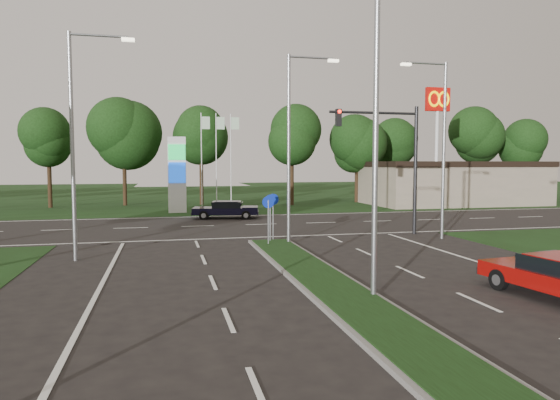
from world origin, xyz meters
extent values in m
plane|color=black|center=(0.00, 0.00, 0.00)|extent=(160.00, 160.00, 0.00)
cube|color=black|center=(0.00, 55.00, 0.00)|extent=(160.00, 50.00, 0.02)
cube|color=black|center=(0.00, 24.00, 0.00)|extent=(160.00, 12.00, 0.02)
cube|color=slate|center=(0.00, 4.00, 0.06)|extent=(2.00, 26.00, 0.12)
cube|color=gray|center=(22.00, 36.00, 2.00)|extent=(16.00, 9.00, 4.00)
cylinder|color=gray|center=(0.80, 6.00, 4.50)|extent=(0.16, 0.16, 9.00)
cylinder|color=gray|center=(0.80, 16.00, 4.50)|extent=(0.16, 0.16, 9.00)
cylinder|color=gray|center=(1.90, 16.00, 8.90)|extent=(2.20, 0.10, 0.10)
cube|color=#FFF2CC|center=(3.00, 16.00, 8.80)|extent=(0.50, 0.22, 0.12)
cylinder|color=gray|center=(-8.50, 14.00, 4.50)|extent=(0.16, 0.16, 9.00)
cylinder|color=gray|center=(-7.40, 14.00, 8.90)|extent=(2.20, 0.10, 0.10)
cube|color=#FFF2CC|center=(-6.30, 14.00, 8.80)|extent=(0.50, 0.22, 0.12)
cylinder|color=gray|center=(9.00, 16.00, 4.50)|extent=(0.16, 0.16, 9.00)
cylinder|color=gray|center=(7.90, 16.00, 8.90)|extent=(2.20, 0.10, 0.10)
cube|color=#FFF2CC|center=(6.80, 16.00, 8.80)|extent=(0.50, 0.22, 0.12)
cylinder|color=black|center=(8.50, 18.00, 3.50)|extent=(0.20, 0.20, 7.00)
cylinder|color=black|center=(6.00, 18.00, 6.60)|extent=(5.00, 0.14, 0.14)
cube|color=black|center=(4.00, 18.00, 6.30)|extent=(0.28, 0.28, 0.90)
sphere|color=#FF190C|center=(4.00, 17.82, 6.60)|extent=(0.20, 0.20, 0.20)
cylinder|color=gray|center=(-0.30, 15.50, 1.10)|extent=(0.06, 0.06, 2.20)
cylinder|color=#0C26A5|center=(-0.30, 15.50, 2.10)|extent=(0.56, 0.04, 0.56)
cylinder|color=gray|center=(0.00, 16.50, 1.10)|extent=(0.06, 0.06, 2.20)
cylinder|color=#0C26A5|center=(0.00, 16.50, 2.10)|extent=(0.56, 0.04, 0.56)
cylinder|color=gray|center=(0.30, 17.20, 1.10)|extent=(0.06, 0.06, 2.20)
cylinder|color=#0C26A5|center=(0.30, 17.20, 2.10)|extent=(0.56, 0.04, 0.56)
cube|color=silver|center=(-4.00, 33.00, 3.00)|extent=(1.40, 0.30, 6.00)
cube|color=#0CA53F|center=(-4.00, 32.82, 4.80)|extent=(1.30, 0.08, 1.20)
cube|color=#0C3FBF|center=(-4.00, 32.82, 3.20)|extent=(1.30, 0.08, 1.60)
cylinder|color=silver|center=(-2.00, 34.00, 4.00)|extent=(0.08, 0.08, 8.00)
cube|color=#B2D8B2|center=(-1.65, 34.00, 7.20)|extent=(0.70, 0.02, 1.00)
cylinder|color=silver|center=(-0.80, 34.00, 4.00)|extent=(0.08, 0.08, 8.00)
cube|color=#B2D8B2|center=(-0.45, 34.00, 7.20)|extent=(0.70, 0.02, 1.00)
cylinder|color=silver|center=(0.40, 34.00, 4.00)|extent=(0.08, 0.08, 8.00)
cube|color=#B2D8B2|center=(0.75, 34.00, 7.20)|extent=(0.70, 0.02, 1.00)
cylinder|color=silver|center=(18.00, 32.00, 5.00)|extent=(0.30, 0.30, 10.00)
cube|color=#BF0C07|center=(18.00, 32.00, 9.40)|extent=(2.20, 0.35, 2.00)
torus|color=#FFC600|center=(17.55, 31.78, 9.40)|extent=(1.06, 0.16, 1.06)
torus|color=#FFC600|center=(18.45, 31.78, 9.40)|extent=(1.06, 0.16, 1.06)
cylinder|color=black|center=(0.00, 40.00, 2.20)|extent=(0.36, 0.36, 4.40)
sphere|color=black|center=(0.00, 40.00, 6.50)|extent=(6.00, 6.00, 6.00)
sphere|color=black|center=(0.30, 39.80, 7.50)|extent=(4.80, 4.80, 4.80)
cylinder|color=black|center=(4.96, 6.08, 0.32)|extent=(0.29, 0.67, 0.65)
cylinder|color=black|center=(6.66, 6.30, 0.32)|extent=(0.29, 0.67, 0.65)
cube|color=black|center=(-0.79, 28.00, 0.57)|extent=(4.81, 2.66, 0.47)
cube|color=black|center=(-0.70, 27.98, 1.01)|extent=(2.26, 1.92, 0.43)
cube|color=black|center=(-0.70, 27.98, 1.23)|extent=(1.88, 1.76, 0.04)
cylinder|color=black|center=(-2.38, 27.43, 0.32)|extent=(0.67, 0.32, 0.64)
cylinder|color=black|center=(-2.07, 29.10, 0.32)|extent=(0.67, 0.32, 0.64)
cylinder|color=black|center=(0.49, 26.90, 0.32)|extent=(0.67, 0.32, 0.64)
cylinder|color=black|center=(0.80, 28.57, 0.32)|extent=(0.67, 0.32, 0.64)
camera|label=1|loc=(-4.99, -7.07, 3.86)|focal=32.00mm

